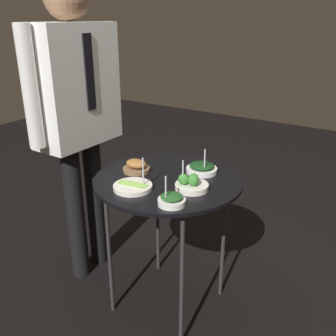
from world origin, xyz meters
TOP-DOWN VIEW (x-y plane):
  - ground_plane at (0.00, 0.00)m, footprint 8.00×8.00m
  - serving_cart at (0.00, 0.00)m, footprint 0.71×0.71m
  - bowl_asparagus_front_center at (-0.19, 0.06)m, footprint 0.17×0.17m
  - bowl_roast_front_right at (-0.02, 0.17)m, footprint 0.13×0.13m
  - bowl_broccoli_front_left at (-0.05, -0.16)m, footprint 0.15×0.15m
  - bowl_spinach_back_left at (0.15, -0.10)m, footprint 0.15×0.15m
  - bowl_spinach_mid_left at (-0.22, -0.16)m, footprint 0.12×0.12m
  - waiter_figure at (-0.00, 0.58)m, footprint 0.61×0.23m

SIDE VIEW (x-z plane):
  - ground_plane at x=0.00m, z-range 0.00..0.00m
  - serving_cart at x=0.00m, z-range 0.32..1.06m
  - bowl_asparagus_front_center at x=-0.19m, z-range 0.68..0.83m
  - bowl_spinach_mid_left at x=-0.22m, z-range 0.70..0.83m
  - bowl_spinach_back_left at x=0.15m, z-range 0.70..0.83m
  - bowl_roast_front_right at x=-0.02m, z-range 0.74..0.80m
  - bowl_broccoli_front_left at x=-0.05m, z-range 0.70..0.84m
  - waiter_figure at x=0.00m, z-range 0.22..1.87m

